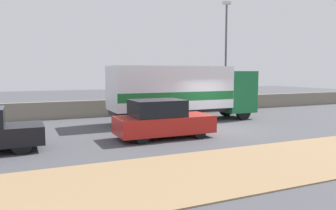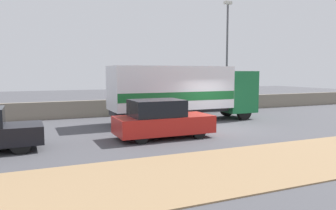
# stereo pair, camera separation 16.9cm
# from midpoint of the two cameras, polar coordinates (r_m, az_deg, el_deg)

# --- Properties ---
(ground_plane) EXTENTS (80.00, 80.00, 0.00)m
(ground_plane) POSITION_cam_midpoint_polar(r_m,az_deg,el_deg) (17.01, 8.90, -3.97)
(ground_plane) COLOR #47474C
(dirt_shoulder_foreground) EXTENTS (60.00, 4.12, 0.04)m
(dirt_shoulder_foreground) POSITION_cam_midpoint_polar(r_m,az_deg,el_deg) (12.47, 24.60, -7.89)
(dirt_shoulder_foreground) COLOR #937551
(dirt_shoulder_foreground) RESTS_ON ground_plane
(stone_wall_backdrop) EXTENTS (60.00, 0.35, 1.07)m
(stone_wall_backdrop) POSITION_cam_midpoint_polar(r_m,az_deg,el_deg) (22.87, -0.43, -0.07)
(stone_wall_backdrop) COLOR gray
(stone_wall_backdrop) RESTS_ON ground_plane
(street_lamp) EXTENTS (0.56, 0.28, 7.82)m
(street_lamp) POSITION_cam_midpoint_polar(r_m,az_deg,el_deg) (24.08, 9.85, 9.52)
(street_lamp) COLOR #4C4C51
(street_lamp) RESTS_ON ground_plane
(box_truck) EXTENTS (8.78, 2.39, 3.18)m
(box_truck) POSITION_cam_midpoint_polar(r_m,az_deg,el_deg) (18.89, 2.30, 2.53)
(box_truck) COLOR #196B38
(box_truck) RESTS_ON ground_plane
(car_hatchback) EXTENTS (4.21, 1.80, 1.67)m
(car_hatchback) POSITION_cam_midpoint_polar(r_m,az_deg,el_deg) (14.16, -1.36, -2.56)
(car_hatchback) COLOR #B21E19
(car_hatchback) RESTS_ON ground_plane
(pedestrian) EXTENTS (0.35, 0.35, 1.63)m
(pedestrian) POSITION_cam_midpoint_polar(r_m,az_deg,el_deg) (25.23, 12.38, 1.04)
(pedestrian) COLOR #1E1E2D
(pedestrian) RESTS_ON ground_plane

